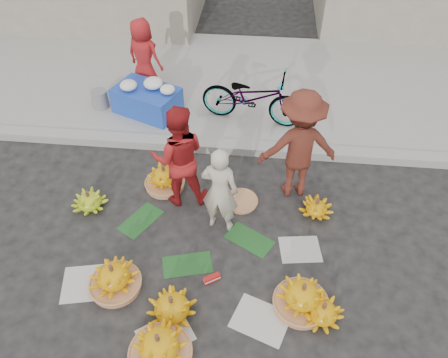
# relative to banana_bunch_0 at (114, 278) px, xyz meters

# --- Properties ---
(ground) EXTENTS (80.00, 80.00, 0.00)m
(ground) POSITION_rel_banana_bunch_0_xyz_m (0.95, 0.61, -0.19)
(ground) COLOR black
(ground) RESTS_ON ground
(curb) EXTENTS (40.00, 0.25, 0.15)m
(curb) POSITION_rel_banana_bunch_0_xyz_m (0.95, 2.81, -0.12)
(curb) COLOR gray
(curb) RESTS_ON ground
(sidewalk) EXTENTS (40.00, 4.00, 0.12)m
(sidewalk) POSITION_rel_banana_bunch_0_xyz_m (0.95, 4.91, -0.13)
(sidewalk) COLOR gray
(sidewalk) RESTS_ON ground
(newspaper_scatter) EXTENTS (3.20, 1.80, 0.00)m
(newspaper_scatter) POSITION_rel_banana_bunch_0_xyz_m (0.95, -0.19, -0.19)
(newspaper_scatter) COLOR beige
(newspaper_scatter) RESTS_ON ground
(banana_leaves) EXTENTS (2.00, 1.00, 0.00)m
(banana_leaves) POSITION_rel_banana_bunch_0_xyz_m (0.85, 0.81, -0.19)
(banana_leaves) COLOR #17461C
(banana_leaves) RESTS_ON ground
(banana_bunch_0) EXTENTS (0.73, 0.73, 0.45)m
(banana_bunch_0) POSITION_rel_banana_bunch_0_xyz_m (0.00, 0.00, 0.00)
(banana_bunch_0) COLOR #AB6E47
(banana_bunch_0) RESTS_ON ground
(banana_bunch_1) EXTENTS (0.62, 0.62, 0.37)m
(banana_bunch_1) POSITION_rel_banana_bunch_0_xyz_m (0.79, -0.30, -0.03)
(banana_bunch_1) COLOR #E6A70B
(banana_bunch_1) RESTS_ON ground
(banana_bunch_2) EXTENTS (0.78, 0.78, 0.47)m
(banana_bunch_2) POSITION_rel_banana_bunch_0_xyz_m (0.75, -0.83, 0.02)
(banana_bunch_2) COLOR #AB6E47
(banana_bunch_2) RESTS_ON ground
(banana_bunch_3) EXTENTS (0.58, 0.58, 0.32)m
(banana_bunch_3) POSITION_rel_banana_bunch_0_xyz_m (2.58, -0.18, -0.06)
(banana_bunch_3) COLOR #E6A70B
(banana_bunch_3) RESTS_ON ground
(banana_bunch_4) EXTENTS (0.67, 0.67, 0.46)m
(banana_bunch_4) POSITION_rel_banana_bunch_0_xyz_m (2.33, -0.04, 0.01)
(banana_bunch_4) COLOR #AB6E47
(banana_bunch_4) RESTS_ON ground
(banana_bunch_5) EXTENTS (0.55, 0.55, 0.29)m
(banana_bunch_5) POSITION_rel_banana_bunch_0_xyz_m (2.59, 1.51, -0.07)
(banana_bunch_5) COLOR #E6A70B
(banana_bunch_5) RESTS_ON ground
(banana_bunch_6) EXTENTS (0.65, 0.65, 0.32)m
(banana_bunch_6) POSITION_rel_banana_bunch_0_xyz_m (-0.76, 1.30, -0.05)
(banana_bunch_6) COLOR #83A818
(banana_bunch_6) RESTS_ON ground
(banana_bunch_7) EXTENTS (0.63, 0.63, 0.42)m
(banana_bunch_7) POSITION_rel_banana_bunch_0_xyz_m (0.27, 1.85, -0.01)
(banana_bunch_7) COLOR #AB6E47
(banana_bunch_7) RESTS_ON ground
(basket_spare) EXTENTS (0.61, 0.61, 0.06)m
(basket_spare) POSITION_rel_banana_bunch_0_xyz_m (1.48, 1.61, -0.16)
(basket_spare) COLOR #AB6E47
(basket_spare) RESTS_ON ground
(incense_stack) EXTENTS (0.22, 0.17, 0.09)m
(incense_stack) POSITION_rel_banana_bunch_0_xyz_m (1.20, 0.20, -0.14)
(incense_stack) COLOR #AD1612
(incense_stack) RESTS_ON ground
(vendor_cream) EXTENTS (0.56, 0.42, 1.41)m
(vendor_cream) POSITION_rel_banana_bunch_0_xyz_m (1.21, 1.15, 0.51)
(vendor_cream) COLOR beige
(vendor_cream) RESTS_ON ground
(vendor_red) EXTENTS (0.90, 0.75, 1.64)m
(vendor_red) POSITION_rel_banana_bunch_0_xyz_m (0.58, 1.64, 0.63)
(vendor_red) COLOR red
(vendor_red) RESTS_ON ground
(man_striped) EXTENTS (1.24, 0.86, 1.77)m
(man_striped) POSITION_rel_banana_bunch_0_xyz_m (2.26, 1.96, 0.69)
(man_striped) COLOR #9B311C
(man_striped) RESTS_ON ground
(flower_table) EXTENTS (1.32, 1.09, 0.66)m
(flower_table) POSITION_rel_banana_bunch_0_xyz_m (-0.39, 3.66, 0.20)
(flower_table) COLOR #193BA8
(flower_table) RESTS_ON sidewalk
(grey_bucket) EXTENTS (0.29, 0.29, 0.33)m
(grey_bucket) POSITION_rel_banana_bunch_0_xyz_m (-1.31, 3.72, 0.10)
(grey_bucket) COLOR slate
(grey_bucket) RESTS_ON sidewalk
(flower_vendor) EXTENTS (0.82, 0.68, 1.43)m
(flower_vendor) POSITION_rel_banana_bunch_0_xyz_m (-0.57, 4.41, 0.64)
(flower_vendor) COLOR red
(flower_vendor) RESTS_ON sidewalk
(bicycle) EXTENTS (0.94, 1.92, 0.97)m
(bicycle) POSITION_rel_banana_bunch_0_xyz_m (1.53, 3.58, 0.41)
(bicycle) COLOR gray
(bicycle) RESTS_ON sidewalk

